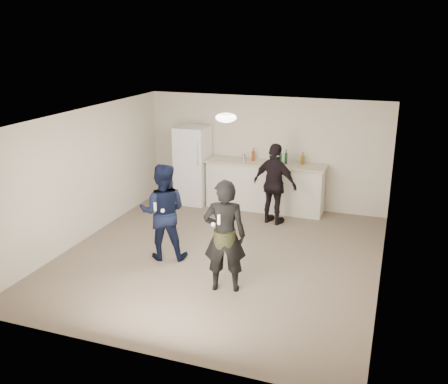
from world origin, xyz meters
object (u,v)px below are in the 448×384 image
(counter, at_px, (265,187))
(woman, at_px, (225,236))
(shaker, at_px, (244,158))
(man, at_px, (163,212))
(fridge, at_px, (193,165))
(spectator, at_px, (275,184))

(counter, height_order, woman, woman)
(counter, bearing_deg, shaker, -172.62)
(shaker, distance_m, man, 3.03)
(fridge, xyz_separation_m, spectator, (2.12, -0.69, -0.05))
(counter, distance_m, shaker, 0.81)
(fridge, bearing_deg, counter, 2.35)
(spectator, bearing_deg, counter, -44.22)
(counter, relative_size, fridge, 1.44)
(fridge, height_order, woman, fridge)
(counter, distance_m, woman, 3.80)
(counter, height_order, man, man)
(fridge, height_order, spectator, fridge)
(spectator, bearing_deg, man, 75.04)
(man, height_order, spectator, man)
(man, xyz_separation_m, spectator, (1.43, 2.27, -0.01))
(fridge, bearing_deg, woman, -60.54)
(counter, relative_size, shaker, 15.29)
(counter, bearing_deg, man, -108.52)
(shaker, bearing_deg, spectator, -38.10)
(counter, bearing_deg, spectator, -61.48)
(shaker, relative_size, woman, 0.10)
(shaker, bearing_deg, fridge, -179.63)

